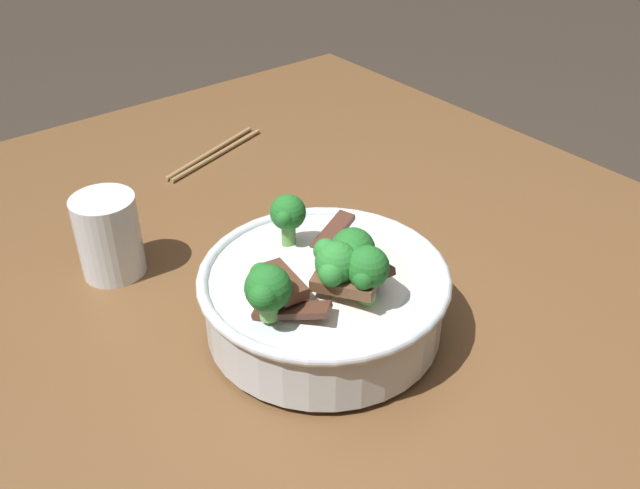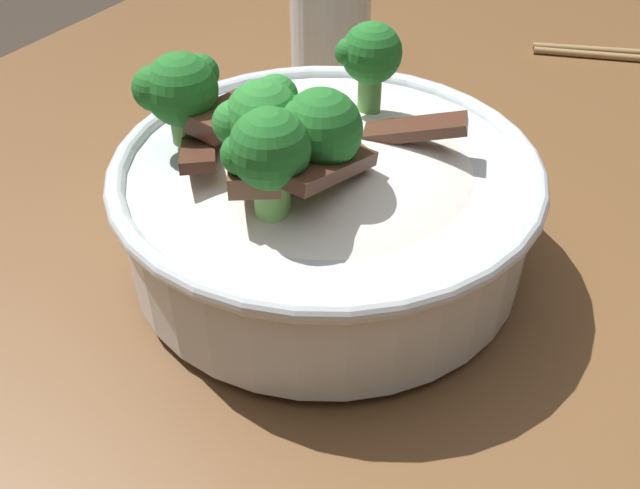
# 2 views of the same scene
# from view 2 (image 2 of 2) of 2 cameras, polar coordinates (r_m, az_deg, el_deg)

# --- Properties ---
(dining_table) EXTENTS (1.40, 1.00, 0.78)m
(dining_table) POSITION_cam_2_polar(r_m,az_deg,el_deg) (0.50, 5.90, -13.27)
(dining_table) COLOR brown
(dining_table) RESTS_ON ground
(rice_bowl) EXTENTS (0.26, 0.26, 0.14)m
(rice_bowl) POSITION_cam_2_polar(r_m,az_deg,el_deg) (0.42, 0.22, 4.32)
(rice_bowl) COLOR silver
(rice_bowl) RESTS_ON dining_table
(drinking_glass) EXTENTS (0.07, 0.07, 0.10)m
(drinking_glass) POSITION_cam_2_polar(r_m,az_deg,el_deg) (0.66, 0.85, 17.25)
(drinking_glass) COLOR white
(drinking_glass) RESTS_ON dining_table
(chopsticks_pair) EXTENTS (0.09, 0.20, 0.01)m
(chopsticks_pair) POSITION_cam_2_polar(r_m,az_deg,el_deg) (0.79, 24.76, 14.03)
(chopsticks_pair) COLOR #9E7A4C
(chopsticks_pair) RESTS_ON dining_table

